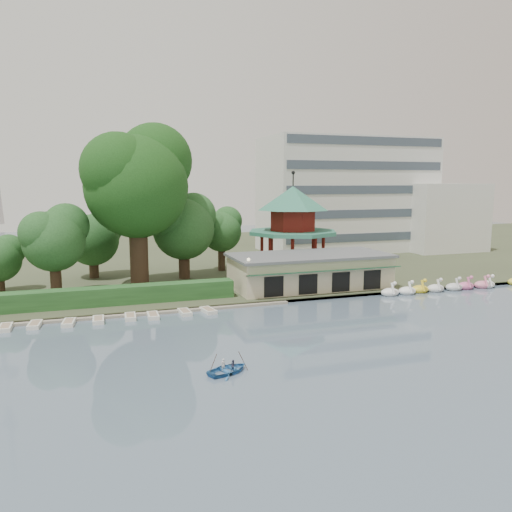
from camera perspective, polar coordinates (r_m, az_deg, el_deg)
name	(u,v)px	position (r m, az deg, el deg)	size (l,w,h in m)	color
ground_plane	(311,363)	(36.17, 6.26, -12.02)	(220.00, 220.00, 0.00)	slate
shore	(180,257)	(84.85, -8.65, -0.09)	(220.00, 70.00, 0.40)	#424930
embankment	(240,304)	(51.63, -1.86, -5.54)	(220.00, 0.60, 0.30)	gray
dock	(120,315)	(49.55, -15.32, -6.48)	(34.00, 1.60, 0.24)	gray
boathouse	(310,270)	(58.94, 6.15, -1.63)	(18.60, 9.39, 3.90)	beige
pavilion	(293,220)	(68.22, 4.22, 4.09)	(12.40, 12.40, 13.50)	beige
office_building	(362,198)	(92.61, 12.02, 6.45)	(38.00, 18.00, 20.00)	silver
hedge	(86,297)	(52.43, -18.87, -4.49)	(30.00, 2.00, 1.80)	#285826
lamp_post	(249,270)	(52.99, -0.86, -1.65)	(0.36, 0.36, 4.28)	black
big_tree	(138,178)	(59.15, -13.38, 8.65)	(12.91, 12.03, 19.13)	#3A281C
small_trees	(117,234)	(62.74, -15.56, 2.49)	(38.78, 16.70, 10.91)	#3A281C
swan_boats	(459,286)	(63.95, 22.18, -3.22)	(20.77, 2.08, 1.92)	white
moored_rowboats	(83,321)	(48.08, -19.17, -7.03)	(24.75, 2.67, 0.36)	silver
rowboat_with_passengers	(228,366)	(34.12, -3.19, -12.47)	(5.12, 4.48, 2.01)	teal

